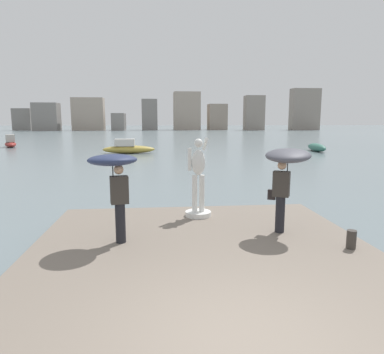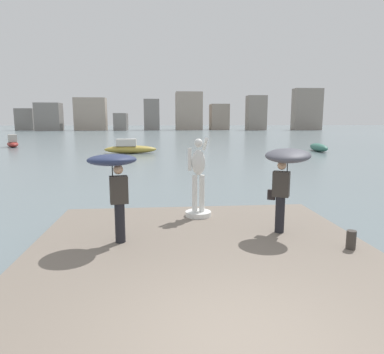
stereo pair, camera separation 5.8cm
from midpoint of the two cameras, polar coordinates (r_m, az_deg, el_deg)
ground_plane at (r=43.87m, az=-4.11°, el=5.21°), size 400.00×400.00×0.00m
pier at (r=6.38m, az=3.36°, el=-17.37°), size 7.31×9.76×0.40m
statue_white_figure at (r=9.65m, az=1.21°, el=-1.24°), size 0.73×0.93×2.21m
onlooker_left at (r=7.61m, az=-12.48°, el=0.85°), size 1.25×1.25×1.97m
onlooker_right at (r=8.40m, az=15.35°, el=1.70°), size 1.43×1.44×2.06m
mooring_bollard at (r=8.09m, az=24.88°, el=-9.34°), size 0.20×0.20×0.39m
boat_near at (r=46.00m, az=-27.36°, el=5.04°), size 2.56×3.58×1.46m
boat_mid at (r=33.41m, az=-10.16°, el=4.70°), size 4.91×1.43×1.36m
boat_rightward at (r=37.39m, az=20.12°, el=4.59°), size 1.38×4.40×0.79m
distant_skyline at (r=117.22m, az=-2.68°, el=10.33°), size 100.87×13.63×13.71m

